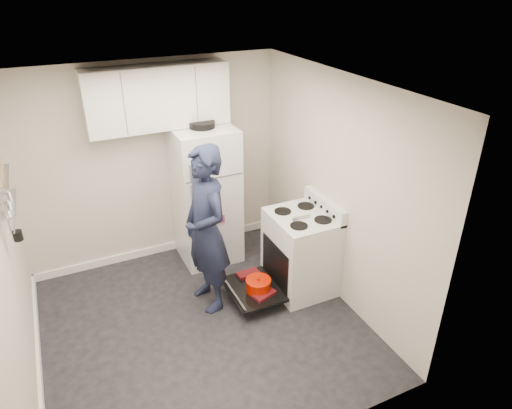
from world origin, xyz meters
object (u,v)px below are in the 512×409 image
open_oven_door (255,287)px  refrigerator (206,195)px  electric_range (300,253)px  person (206,230)px

open_oven_door → refrigerator: 1.33m
electric_range → person: bearing=169.9°
electric_range → open_oven_door: 0.64m
electric_range → refrigerator: bearing=123.4°
electric_range → person: size_ratio=0.59×
refrigerator → person: size_ratio=0.97×
open_oven_door → refrigerator: (-0.15, 1.12, 0.69)m
open_oven_door → person: 0.91m
person → refrigerator: bearing=153.3°
electric_range → open_oven_door: bearing=-177.7°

